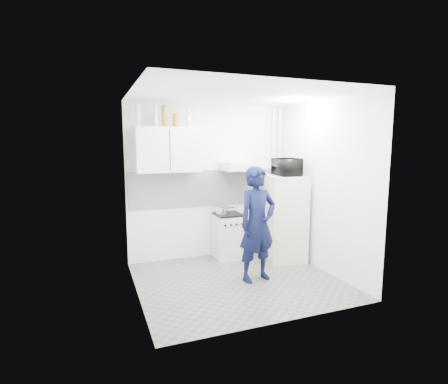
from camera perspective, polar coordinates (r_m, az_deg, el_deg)
name	(u,v)px	position (r m, az deg, el deg)	size (l,w,h in m)	color
floor	(238,281)	(5.16, 2.30, -14.26)	(2.80, 2.80, 0.00)	#5E5F53
ceiling	(239,94)	(4.82, 2.48, 15.67)	(2.80, 2.80, 0.00)	white
wall_back	(210,182)	(5.98, -2.37, 1.71)	(2.80, 2.80, 0.00)	white
wall_left	(135,196)	(4.46, -14.35, -0.70)	(2.60, 2.60, 0.00)	white
wall_right	(323,186)	(5.53, 15.83, 0.89)	(2.60, 2.60, 0.00)	white
person	(257,224)	(4.98, 5.46, -5.25)	(0.60, 0.39, 1.64)	black
stove	(228,237)	(6.01, 0.72, -7.28)	(0.46, 0.46, 0.74)	silver
fridge	(286,218)	(5.92, 10.03, -4.25)	(0.59, 0.59, 1.43)	silver
stove_top	(228,214)	(5.92, 0.72, -3.69)	(0.44, 0.44, 0.03)	black
saucepan	(222,210)	(5.93, -0.33, -3.00)	(0.20, 0.20, 0.11)	silver
microwave	(287,167)	(5.80, 10.23, 4.04)	(0.35, 0.52, 0.29)	black
bottle_a	(138,116)	(5.52, -13.87, 12.00)	(0.08, 0.08, 0.33)	#B2B7BC
bottle_c	(156,117)	(5.56, -11.12, 11.99)	(0.08, 0.08, 0.31)	#B2B7BC
bottle_d	(164,116)	(5.59, -9.74, 12.08)	(0.07, 0.07, 0.33)	brown
canister_a	(175,120)	(5.62, -7.96, 11.52)	(0.09, 0.09, 0.22)	brown
bottle_e	(188,118)	(5.67, -5.86, 11.90)	(0.07, 0.07, 0.29)	#B2B7BC
upper_cabinet	(168,150)	(5.58, -9.19, 6.82)	(1.00, 0.35, 0.70)	silver
range_hood	(240,166)	(5.89, 2.56, 4.24)	(0.60, 0.50, 0.14)	silver
backsplash	(210,188)	(5.98, -2.32, 0.74)	(2.74, 0.03, 0.60)	white
pipe_a	(278,179)	(6.44, 8.89, 2.07)	(0.05, 0.05, 2.60)	silver
pipe_b	(273,180)	(6.39, 7.95, 2.03)	(0.04, 0.04, 2.60)	silver
ceiling_spot_fixture	(295,101)	(5.46, 11.59, 14.30)	(0.10, 0.10, 0.02)	white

